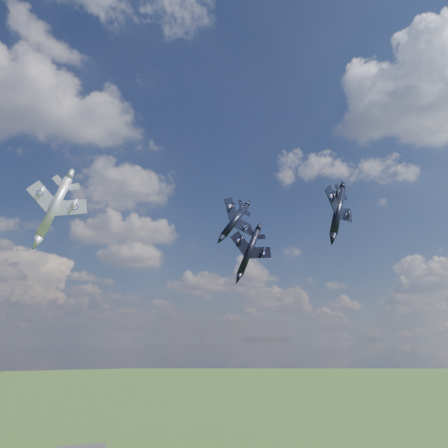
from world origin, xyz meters
name	(u,v)px	position (x,y,z in m)	size (l,w,h in m)	color
jet_lead_navy	(249,252)	(9.01, 18.56, 80.05)	(9.87, 13.76, 2.85)	black
jet_right_navy	(338,211)	(18.49, 1.50, 84.92)	(10.10, 14.08, 2.91)	black
jet_high_navy	(235,221)	(8.73, 25.03, 88.19)	(10.84, 15.11, 3.13)	black
jet_left_silver	(54,207)	(-28.20, 13.13, 83.66)	(10.57, 14.74, 3.05)	#999DA3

